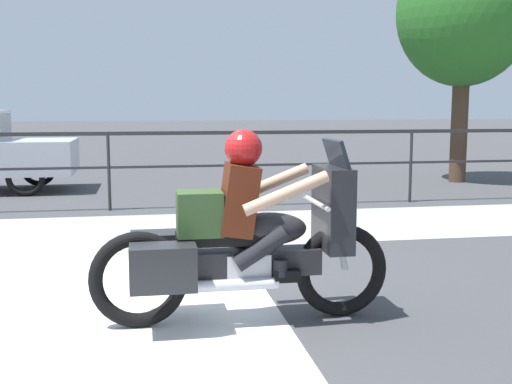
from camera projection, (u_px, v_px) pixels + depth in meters
name	position (u px, v px, depth m)	size (l,w,h in m)	color
ground_plane	(79.00, 314.00, 5.23)	(120.00, 120.00, 0.00)	#424244
sidewalk_band	(104.00, 232.00, 8.54)	(44.00, 2.40, 0.01)	#A8A59E
crosswalk_band	(109.00, 320.00, 5.07)	(2.75, 6.00, 0.01)	silver
fence_railing	(108.00, 149.00, 10.15)	(36.00, 0.05, 1.26)	#232326
motorcycle	(243.00, 238.00, 4.96)	(2.35, 0.76, 1.51)	black
tree_behind_sign	(464.00, 13.00, 13.58)	(2.84, 2.84, 5.19)	#473323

